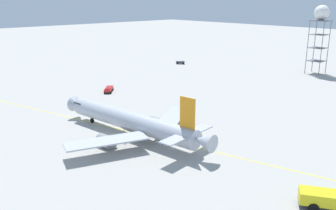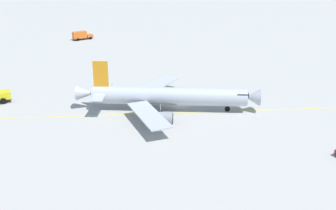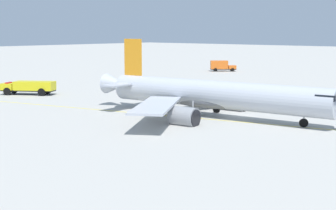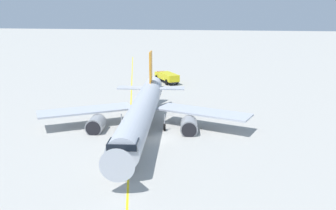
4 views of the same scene
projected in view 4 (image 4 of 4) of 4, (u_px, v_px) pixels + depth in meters
The scene contains 4 objects.
ground_plane at pixel (155, 139), 52.65m from camera, with size 600.00×600.00×0.00m, color #ADAAA3.
airliner_main at pixel (142, 113), 54.85m from camera, with size 39.09×33.20×10.88m.
fire_tender_truck at pixel (167, 77), 93.65m from camera, with size 9.94×7.71×2.50m.
taxiway_centreline at pixel (130, 131), 56.25m from camera, with size 178.76×47.22×0.01m.
Camera 4 is at (-48.79, -10.23, 17.74)m, focal length 39.72 mm.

